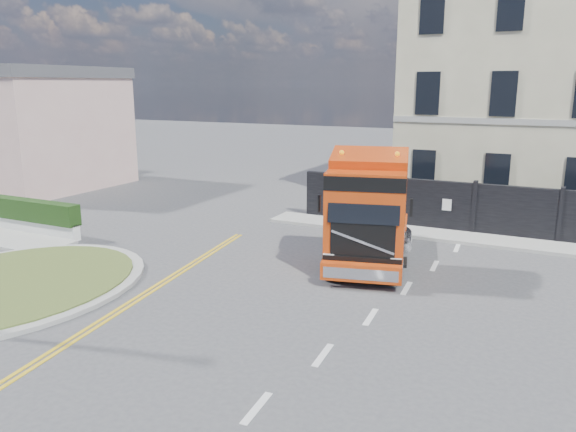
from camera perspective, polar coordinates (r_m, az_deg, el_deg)
The scene contains 8 objects.
ground at distance 15.80m, azimuth -1.48°, elevation -7.83°, with size 120.00×120.00×0.00m, color #424244.
traffic_island at distance 18.01m, azimuth -26.58°, elevation -6.32°, with size 6.80×6.80×0.17m.
hedge_wall at distance 25.11m, azimuth -27.03°, elevation 0.43°, with size 8.00×0.55×1.35m.
seaside_bldg_pink at distance 34.85m, azimuth -24.61°, elevation 7.65°, with size 8.00×8.00×6.00m, color beige.
hoarding_fence at distance 22.54m, azimuth 24.77°, elevation 0.03°, with size 18.80×0.25×2.00m.
georgian_building at distance 29.56m, azimuth 25.10°, elevation 12.21°, with size 12.30×10.30×12.80m.
pavement_far at distance 21.90m, azimuth 23.02°, elevation -2.71°, with size 20.00×1.60×0.12m, color #999994.
truck at distance 17.66m, azimuth 8.13°, elevation -0.11°, with size 3.65×6.47×3.66m.
Camera 1 is at (6.86, -13.05, 5.68)m, focal length 35.00 mm.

